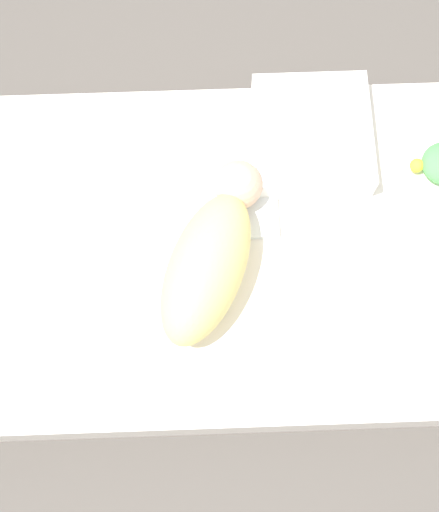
# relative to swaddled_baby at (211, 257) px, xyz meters

# --- Properties ---
(ground_plane) EXTENTS (12.00, 12.00, 0.00)m
(ground_plane) POSITION_rel_swaddled_baby_xyz_m (-0.05, -0.05, -0.32)
(ground_plane) COLOR #514C47
(bed_mattress) EXTENTS (1.52, 0.90, 0.23)m
(bed_mattress) POSITION_rel_swaddled_baby_xyz_m (-0.05, -0.05, -0.20)
(bed_mattress) COLOR white
(bed_mattress) RESTS_ON ground_plane
(burp_cloth) EXTENTS (0.22, 0.20, 0.02)m
(burp_cloth) POSITION_rel_swaddled_baby_xyz_m (-0.06, -0.17, -0.08)
(burp_cloth) COLOR white
(burp_cloth) RESTS_ON bed_mattress
(swaddled_baby) EXTENTS (0.31, 0.50, 0.18)m
(swaddled_baby) POSITION_rel_swaddled_baby_xyz_m (0.00, 0.00, 0.00)
(swaddled_baby) COLOR #EFDB7F
(swaddled_baby) RESTS_ON bed_mattress
(pillow) EXTENTS (0.30, 0.32, 0.09)m
(pillow) POSITION_rel_swaddled_baby_xyz_m (-0.27, -0.34, -0.04)
(pillow) COLOR white
(pillow) RESTS_ON bed_mattress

